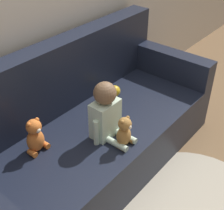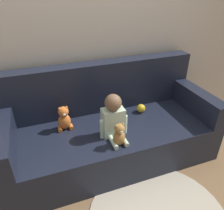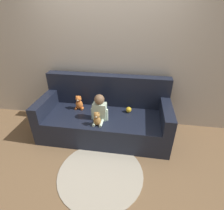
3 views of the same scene
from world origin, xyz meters
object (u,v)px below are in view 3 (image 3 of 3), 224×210
teddy_bear_brown (97,119)px  person_baby (100,109)px  toy_ball (129,110)px  plush_toy_side (79,103)px  couch (105,117)px

teddy_bear_brown → person_baby: bearing=88.1°
person_baby → toy_ball: person_baby is taller
person_baby → plush_toy_side: (-0.43, 0.26, -0.08)m
couch → teddy_bear_brown: couch is taller
couch → toy_ball: (0.41, 0.06, 0.14)m
toy_ball → plush_toy_side: bearing=-178.4°
toy_ball → teddy_bear_brown: bearing=-135.0°
person_baby → toy_ball: bearing=32.5°
person_baby → teddy_bear_brown: (-0.01, -0.17, -0.09)m
teddy_bear_brown → plush_toy_side: 0.60m
couch → toy_ball: 0.44m
person_baby → teddy_bear_brown: size_ratio=1.85×
person_baby → teddy_bear_brown: 0.19m
person_baby → plush_toy_side: size_ratio=1.68×
couch → teddy_bear_brown: bearing=-96.1°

